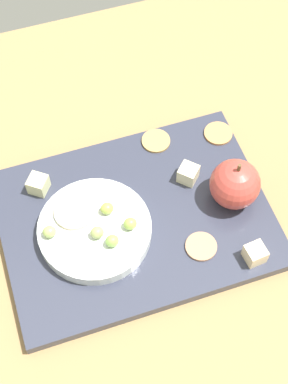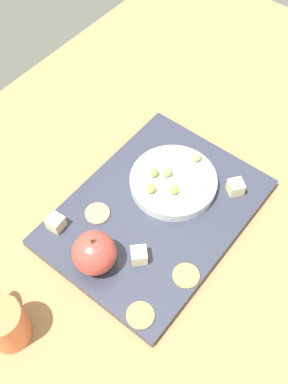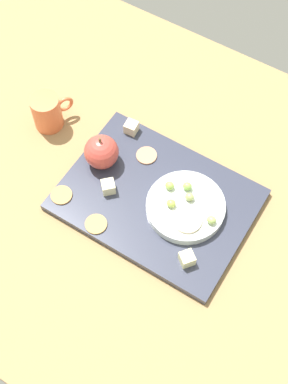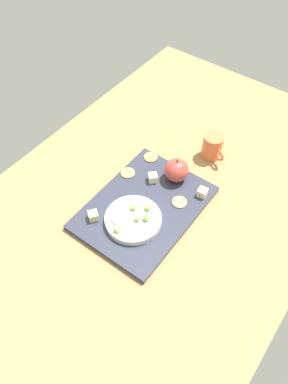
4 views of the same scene
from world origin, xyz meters
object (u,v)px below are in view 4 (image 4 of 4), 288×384
grape_2 (146,218)px  grape_4 (133,207)px  cracker_2 (151,157)px  cup (213,146)px  cracker_1 (128,173)px  grape_0 (148,207)px  apple_slice_0 (120,217)px  platter (144,208)px  grape_3 (137,218)px  apple_whole (176,170)px  cheese_cube_0 (202,192)px  serving_dish (132,219)px  cracker_0 (179,202)px  grape_1 (117,229)px  cheese_cube_1 (153,178)px  cheese_cube_2 (93,216)px

grape_2 → grape_4: bearing=-98.7°
cracker_2 → cup: cup is taller
grape_2 → cracker_1: bearing=-126.7°
grape_0 → apple_slice_0: (6.78, -4.56, -0.58)cm
platter → cracker_1: (-7.09, -11.61, 1.07)cm
grape_3 → apple_whole: bearing=-177.7°
cheese_cube_0 → apple_slice_0: size_ratio=0.46×
serving_dish → grape_4: (-2.39, -1.43, 1.81)cm
cracker_0 → grape_2: (11.78, -3.43, 2.64)cm
grape_4 → serving_dish: bearing=30.9°
cracker_2 → grape_2: 25.78cm
grape_1 → grape_3: (-6.15, 2.19, 0.04)cm
serving_dish → cracker_1: (-13.34, -12.08, -0.78)cm
serving_dish → cracker_1: size_ratio=3.59×
cracker_2 → grape_2: (21.47, 14.03, 2.64)cm
cheese_cube_0 → grape_2: size_ratio=1.40×
grape_1 → grape_2: 8.72cm
cracker_0 → grape_2: 12.55cm
cheese_cube_1 → cheese_cube_2: size_ratio=1.00×
cheese_cube_0 → grape_2: grape_2 is taller
cracker_0 → platter: bearing=-46.6°
platter → serving_dish: serving_dish is taller
serving_dish → apple_whole: apple_whole is taller
cracker_1 → cup: (-23.74, 16.13, 2.22)cm
platter → grape_3: bearing=20.0°
cracker_0 → grape_4: grape_4 is taller
grape_1 → apple_slice_0: size_ratio=0.33×
grape_0 → grape_2: bearing=29.2°
platter → cheese_cube_2: bearing=-36.3°
grape_1 → grape_3: same height
cracker_1 → grape_3: size_ratio=2.37×
cheese_cube_0 → cheese_cube_1: (4.04, -15.06, 0.00)cm
grape_2 → cheese_cube_0: bearing=158.1°
cheese_cube_1 → cup: bearing=159.1°
apple_whole → grape_2: 19.20cm
grape_1 → cracker_1: bearing=-149.0°
apple_whole → grape_3: apple_whole is taller
cracker_2 → apple_slice_0: apple_slice_0 is taller
grape_4 → cracker_1: bearing=-135.8°
grape_4 → grape_3: bearing=53.9°
cheese_cube_0 → platter: bearing=-40.3°
cup → grape_1: bearing=-5.9°
platter → cup: bearing=171.7°
cracker_1 → cracker_2: size_ratio=1.00×
grape_4 → platter: bearing=166.0°
cracker_1 → cracker_2: same height
grape_0 → cracker_2: bearing=-146.2°
cracker_2 → grape_1: 30.95cm
cheese_cube_2 → grape_2: 15.05cm
platter → cracker_1: 13.65cm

